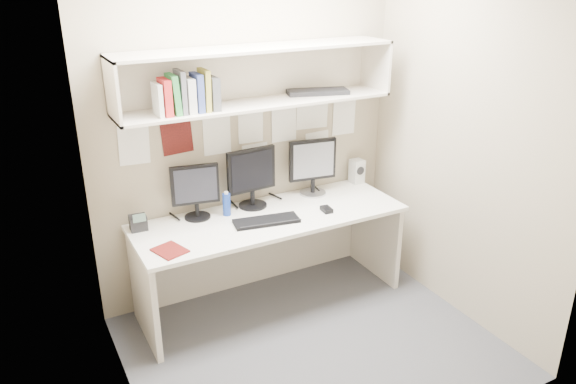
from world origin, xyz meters
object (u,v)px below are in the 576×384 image
monitor_right (313,164)px  keyboard (266,221)px  monitor_left (195,189)px  maroon_notebook (170,250)px  speaker (357,171)px  desk_phone (138,223)px  monitor_center (252,175)px  desk (270,259)px

monitor_right → keyboard: size_ratio=0.96×
monitor_left → maroon_notebook: monitor_left is taller
speaker → desk_phone: bearing=179.1°
keyboard → desk_phone: 0.89m
maroon_notebook → monitor_center: bearing=10.1°
keyboard → monitor_center: bearing=93.5°
monitor_center → desk_phone: (-0.87, -0.01, -0.19)m
monitor_right → desk_phone: size_ratio=3.23×
monitor_center → maroon_notebook: monitor_center is taller
desk → keyboard: keyboard is taller
keyboard → maroon_notebook: bearing=-162.6°
monitor_center → keyboard: bearing=-100.4°
desk_phone → speaker: bearing=5.1°
monitor_center → desk_phone: monitor_center is taller
desk → keyboard: 0.40m
monitor_right → speaker: (0.45, 0.04, -0.15)m
keyboard → desk_phone: size_ratio=3.36×
keyboard → monitor_right: bearing=39.3°
monitor_left → monitor_center: 0.44m
monitor_left → keyboard: monitor_left is taller
speaker → maroon_notebook: (-1.75, -0.45, -0.09)m
speaker → maroon_notebook: 1.81m
maroon_notebook → desk_phone: 0.42m
monitor_right → speaker: bearing=13.2°
keyboard → monitor_left: bearing=151.8°
monitor_right → desk: bearing=-147.2°
desk → monitor_center: monitor_center is taller
desk → monitor_right: size_ratio=4.47×
monitor_left → maroon_notebook: 0.57m
monitor_center → maroon_notebook: size_ratio=2.18×
monitor_left → monitor_right: size_ratio=0.89×
monitor_center → monitor_right: bearing=-4.0°
desk → speaker: 1.08m
maroon_notebook → speaker: bearing=-3.7°
monitor_left → desk_phone: size_ratio=2.88×
monitor_right → keyboard: monitor_right is taller
speaker → desk_phone: speaker is taller
desk → monitor_left: 0.79m
monitor_left → desk_phone: monitor_left is taller
monitor_right → speaker: 0.48m
keyboard → maroon_notebook: 0.74m
desk → monitor_left: size_ratio=5.00×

